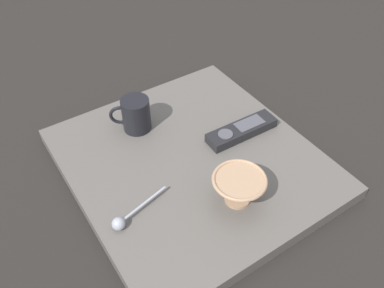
{
  "coord_description": "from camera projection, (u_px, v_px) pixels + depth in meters",
  "views": [
    {
      "loc": [
        -0.39,
        -0.59,
        0.76
      ],
      "look_at": [
        0.02,
        0.02,
        0.06
      ],
      "focal_mm": 37.42,
      "sensor_mm": 36.0,
      "label": 1
    }
  ],
  "objects": [
    {
      "name": "ground_plane",
      "position": [
        192.0,
        167.0,
        1.04
      ],
      "size": [
        6.0,
        6.0,
        0.0
      ],
      "primitive_type": "plane",
      "color": "black"
    },
    {
      "name": "table",
      "position": [
        192.0,
        163.0,
        1.02
      ],
      "size": [
        0.58,
        0.63,
        0.04
      ],
      "color": "#5B5651",
      "rests_on": "ground"
    },
    {
      "name": "cereal_bowl",
      "position": [
        239.0,
        188.0,
        0.89
      ],
      "size": [
        0.12,
        0.12,
        0.07
      ],
      "color": "tan",
      "rests_on": "table"
    },
    {
      "name": "coffee_mug",
      "position": [
        135.0,
        114.0,
        1.06
      ],
      "size": [
        0.1,
        0.08,
        0.09
      ],
      "color": "black",
      "rests_on": "table"
    },
    {
      "name": "teaspoon",
      "position": [
        123.0,
        220.0,
        0.86
      ],
      "size": [
        0.15,
        0.05,
        0.03
      ],
      "color": "#A3A5B2",
      "rests_on": "table"
    },
    {
      "name": "tv_remote_near",
      "position": [
        242.0,
        130.0,
        1.06
      ],
      "size": [
        0.2,
        0.06,
        0.03
      ],
      "color": "black",
      "rests_on": "table"
    }
  ]
}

